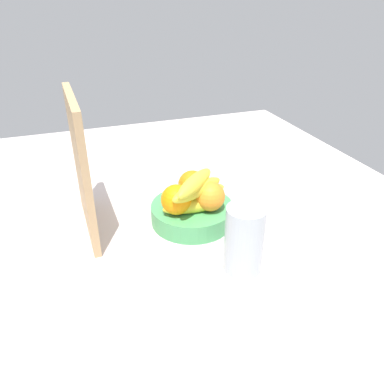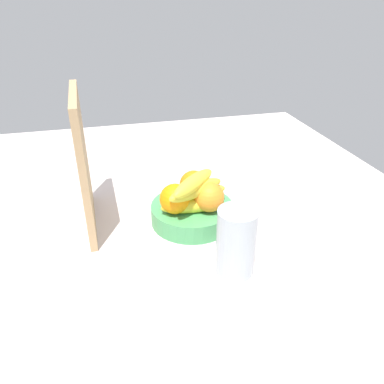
{
  "view_description": "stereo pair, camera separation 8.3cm",
  "coord_description": "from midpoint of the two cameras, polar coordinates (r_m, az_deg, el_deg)",
  "views": [
    {
      "loc": [
        -81.51,
        31.89,
        57.69
      ],
      "look_at": [
        1.56,
        2.45,
        9.24
      ],
      "focal_mm": 35.12,
      "sensor_mm": 36.0,
      "label": 1
    },
    {
      "loc": [
        -83.92,
        23.89,
        57.69
      ],
      "look_at": [
        1.56,
        2.45,
        9.24
      ],
      "focal_mm": 35.12,
      "sensor_mm": 36.0,
      "label": 2
    }
  ],
  "objects": [
    {
      "name": "banana_bunch",
      "position": [
        0.97,
        -1.87,
        -0.22
      ],
      "size": [
        14.58,
        18.72,
        10.6
      ],
      "color": "yellow",
      "rests_on": "fruit_bowl"
    },
    {
      "name": "orange_center",
      "position": [
        0.98,
        0.33,
        -0.7
      ],
      "size": [
        8.0,
        8.0,
        8.0
      ],
      "primitive_type": "sphere",
      "color": "orange",
      "rests_on": "fruit_bowl"
    },
    {
      "name": "orange_front_right",
      "position": [
        0.97,
        -4.87,
        -1.22
      ],
      "size": [
        8.0,
        8.0,
        8.0
      ],
      "primitive_type": "sphere",
      "color": "orange",
      "rests_on": "fruit_bowl"
    },
    {
      "name": "orange_front_left",
      "position": [
        1.04,
        -2.25,
        1.07
      ],
      "size": [
        8.0,
        8.0,
        8.0
      ],
      "primitive_type": "sphere",
      "color": "orange",
      "rests_on": "fruit_bowl"
    },
    {
      "name": "thermos_tumbler",
      "position": [
        0.85,
        5.12,
        -7.25
      ],
      "size": [
        8.85,
        8.85,
        16.08
      ],
      "primitive_type": "cylinder",
      "color": "#AEBAC1",
      "rests_on": "ground_plane"
    },
    {
      "name": "cutting_board",
      "position": [
        0.99,
        -18.81,
        3.54
      ],
      "size": [
        28.03,
        2.46,
        36.0
      ],
      "primitive_type": "cube",
      "rotation": [
        0.0,
        0.0,
        0.02
      ],
      "color": "tan",
      "rests_on": "ground_plane"
    },
    {
      "name": "ground_plane",
      "position": [
        1.05,
        -0.73,
        -5.35
      ],
      "size": [
        180.0,
        140.0,
        3.0
      ],
      "primitive_type": "cube",
      "color": "beige"
    },
    {
      "name": "fruit_bowl",
      "position": [
        1.04,
        -2.3,
        -3.26
      ],
      "size": [
        22.55,
        22.55,
        5.24
      ],
      "primitive_type": "cylinder",
      "color": "#489F5E",
      "rests_on": "ground_plane"
    }
  ]
}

